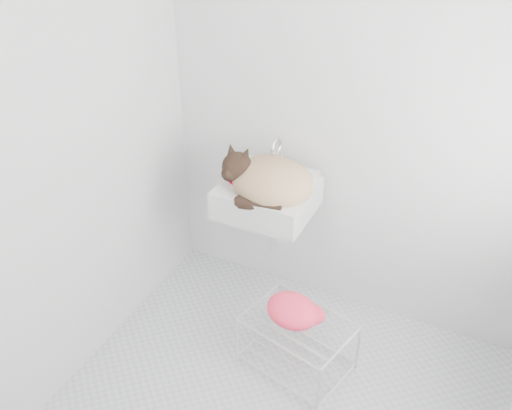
% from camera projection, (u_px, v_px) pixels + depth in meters
% --- Properties ---
extents(back_wall, '(2.20, 0.02, 2.50)m').
position_uv_depth(back_wall, '(362.00, 113.00, 2.95)').
color(back_wall, white).
rests_on(back_wall, ground).
extents(left_wall, '(0.02, 2.00, 2.50)m').
position_uv_depth(left_wall, '(59.00, 151.00, 2.60)').
color(left_wall, white).
rests_on(left_wall, ground).
extents(sink, '(0.50, 0.43, 0.20)m').
position_uv_depth(sink, '(267.00, 186.00, 3.12)').
color(sink, white).
rests_on(sink, back_wall).
extents(faucet, '(0.18, 0.13, 0.18)m').
position_uv_depth(faucet, '(281.00, 148.00, 3.18)').
color(faucet, silver).
rests_on(faucet, sink).
extents(cat, '(0.50, 0.42, 0.30)m').
position_uv_depth(cat, '(268.00, 181.00, 3.08)').
color(cat, tan).
rests_on(cat, sink).
extents(wire_rack, '(0.61, 0.49, 0.32)m').
position_uv_depth(wire_rack, '(297.00, 344.00, 3.10)').
color(wire_rack, silver).
rests_on(wire_rack, floor).
extents(towel, '(0.35, 0.30, 0.12)m').
position_uv_depth(towel, '(292.00, 315.00, 3.00)').
color(towel, '#FC3500').
rests_on(towel, wire_rack).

